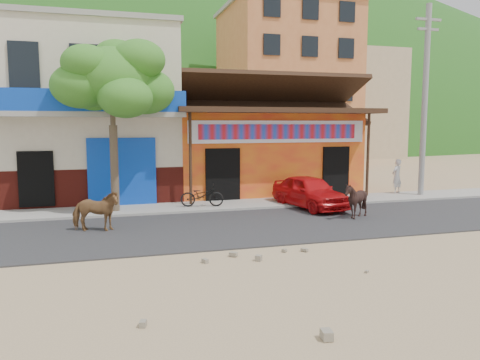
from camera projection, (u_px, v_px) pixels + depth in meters
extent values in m
plane|color=#9E825B|center=(302.00, 245.00, 12.29)|extent=(120.00, 120.00, 0.00)
cube|color=#28282B|center=(270.00, 225.00, 14.67)|extent=(60.00, 5.00, 0.04)
cube|color=gray|center=(239.00, 205.00, 18.00)|extent=(60.00, 2.00, 0.12)
cube|color=orange|center=(256.00, 153.00, 22.16)|extent=(8.00, 6.00, 3.60)
cube|color=beige|center=(89.00, 116.00, 19.88)|extent=(7.00, 6.00, 7.00)
cube|color=#CC723F|center=(285.00, 88.00, 36.95)|extent=(9.00, 9.00, 12.00)
cube|color=tan|center=(349.00, 105.00, 45.29)|extent=(8.00, 8.00, 10.00)
ellipsoid|color=#194C14|center=(132.00, 71.00, 77.60)|extent=(100.00, 40.00, 24.00)
cylinder|color=gray|center=(425.00, 101.00, 19.79)|extent=(0.24, 0.24, 8.00)
imported|color=brown|center=(95.00, 211.00, 13.59)|extent=(1.52, 0.93, 1.19)
imported|color=black|center=(356.00, 200.00, 15.48)|extent=(1.23, 1.13, 1.20)
imported|color=red|center=(310.00, 192.00, 17.45)|extent=(2.05, 3.78, 1.22)
imported|color=black|center=(202.00, 195.00, 17.28)|extent=(1.67, 0.88, 0.83)
imported|color=silver|center=(397.00, 176.00, 20.64)|extent=(0.65, 0.56, 1.51)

